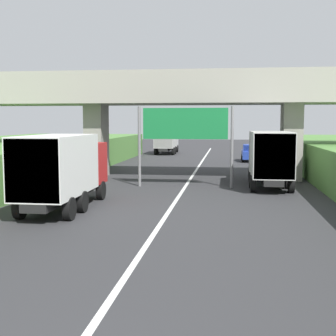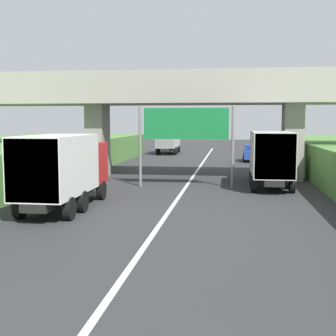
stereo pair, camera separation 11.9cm
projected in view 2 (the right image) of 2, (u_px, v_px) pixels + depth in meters
The scene contains 10 objects.
lane_centre_stripe at pixel (184, 189), 27.48m from camera, with size 0.20×85.39×0.01m, color white.
overpass_bridge at pixel (192, 99), 32.51m from camera, with size 40.00×4.80×7.47m.
overhead_highway_sign at pixel (186, 128), 28.08m from camera, with size 5.88×0.18×4.97m.
speed_limit_sign at pixel (35, 171), 24.00m from camera, with size 0.60×0.08×2.23m.
truck_black at pixel (270, 156), 28.29m from camera, with size 2.44×7.30×3.44m.
truck_red at pixel (63, 168), 21.11m from camera, with size 2.44×7.30×3.44m.
truck_silver at pixel (169, 138), 57.89m from camera, with size 2.44×7.30×3.44m.
car_blue at pixel (252, 153), 46.69m from camera, with size 1.86×4.10×1.72m.
construction_barrel_2 at pixel (36, 196), 22.36m from camera, with size 0.57×0.57×0.90m.
construction_barrel_3 at pixel (70, 183), 26.85m from camera, with size 0.57×0.57×0.90m.
Camera 2 is at (2.74, -4.39, 4.04)m, focal length 49.24 mm.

